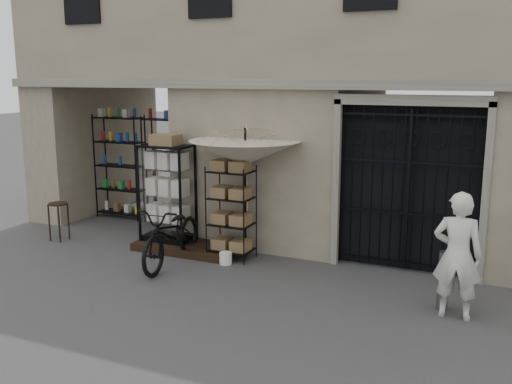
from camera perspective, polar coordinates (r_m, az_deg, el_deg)
The scene contains 14 objects.
ground at distance 9.07m, azimuth 0.98°, elevation -10.44°, with size 80.00×80.00×0.00m, color black.
main_building at distance 12.24m, azimuth 8.82°, elevation 16.58°, with size 14.00×4.00×9.00m, color gray.
shop_recess at distance 13.25m, azimuth -12.20°, elevation 3.05°, with size 3.00×1.70×3.00m, color black.
shop_shelving at distance 13.72m, azimuth -11.09°, elevation 2.32°, with size 2.70×0.50×2.50m, color black.
iron_gate at distance 10.30m, azimuth 15.11°, elevation 0.54°, with size 2.50×0.21×3.00m.
step_platform at distance 11.39m, azimuth -7.07°, elevation -5.49°, with size 2.00×0.90×0.15m, color black.
display_cabinet at distance 11.46m, azimuth -8.86°, elevation -0.60°, with size 1.09×0.85×2.08m.
wire_rack at distance 10.66m, azimuth -2.49°, elevation -2.17°, with size 0.86×0.68×1.78m.
market_umbrella at distance 10.51m, azimuth -1.10°, elevation 4.61°, with size 2.12×2.15×2.96m.
white_bucket at distance 10.55m, azimuth -3.05°, elevation -6.62°, with size 0.23×0.23×0.22m, color white.
bicycle at distance 10.66m, azimuth -8.26°, elevation -7.16°, with size 0.75×1.13×2.16m, color black.
wooden_stool at distance 12.64m, azimuth -19.12°, elevation -2.72°, with size 0.40×0.40×0.80m.
steel_bollard at distance 8.88m, azimuth 18.22°, elevation -8.44°, with size 0.16×0.16×0.89m, color #595E63.
shopkeeper at distance 8.84m, azimuth 19.08°, elevation -11.70°, with size 0.67×1.84×0.44m, color silver.
Camera 1 is at (3.32, -7.73, 3.39)m, focal length 40.00 mm.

